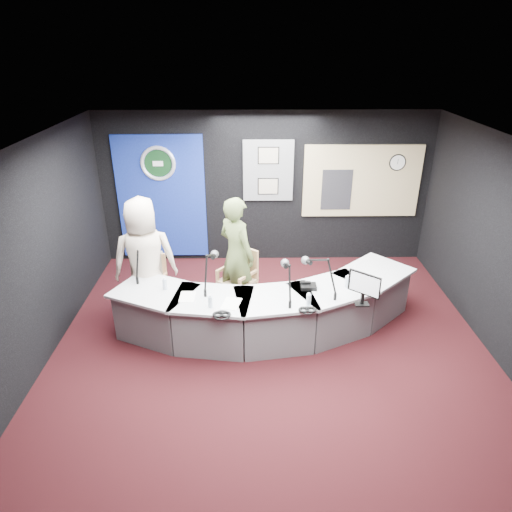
{
  "coord_description": "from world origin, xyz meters",
  "views": [
    {
      "loc": [
        -0.28,
        -5.04,
        3.91
      ],
      "look_at": [
        -0.2,
        0.8,
        1.1
      ],
      "focal_mm": 32.0,
      "sensor_mm": 36.0,
      "label": 1
    }
  ],
  "objects_px": {
    "armchair_left": "(148,288)",
    "person_man": "(145,260)",
    "armchair_right": "(237,279)",
    "person_woman": "(237,254)",
    "broadcast_desk": "(267,309)"
  },
  "relations": [
    {
      "from": "armchair_left",
      "to": "person_man",
      "type": "relative_size",
      "value": 0.5
    },
    {
      "from": "armchair_right",
      "to": "person_man",
      "type": "distance_m",
      "value": 1.44
    },
    {
      "from": "person_woman",
      "to": "armchair_left",
      "type": "bearing_deg",
      "value": 56.01
    },
    {
      "from": "armchair_right",
      "to": "person_woman",
      "type": "distance_m",
      "value": 0.42
    },
    {
      "from": "armchair_right",
      "to": "person_man",
      "type": "relative_size",
      "value": 0.52
    },
    {
      "from": "armchair_left",
      "to": "armchair_right",
      "type": "distance_m",
      "value": 1.36
    },
    {
      "from": "broadcast_desk",
      "to": "person_woman",
      "type": "relative_size",
      "value": 2.46
    },
    {
      "from": "broadcast_desk",
      "to": "armchair_right",
      "type": "xyz_separation_m",
      "value": [
        -0.44,
        0.69,
        0.12
      ]
    },
    {
      "from": "armchair_left",
      "to": "person_woman",
      "type": "distance_m",
      "value": 1.43
    },
    {
      "from": "armchair_left",
      "to": "armchair_right",
      "type": "xyz_separation_m",
      "value": [
        1.34,
        0.25,
        0.01
      ]
    },
    {
      "from": "broadcast_desk",
      "to": "armchair_left",
      "type": "relative_size",
      "value": 4.69
    },
    {
      "from": "person_man",
      "to": "person_woman",
      "type": "distance_m",
      "value": 1.36
    },
    {
      "from": "armchair_right",
      "to": "person_woman",
      "type": "xyz_separation_m",
      "value": [
        0.0,
        0.0,
        0.42
      ]
    },
    {
      "from": "broadcast_desk",
      "to": "armchair_right",
      "type": "height_order",
      "value": "armchair_right"
    },
    {
      "from": "person_woman",
      "to": "broadcast_desk",
      "type": "bearing_deg",
      "value": 168.12
    }
  ]
}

